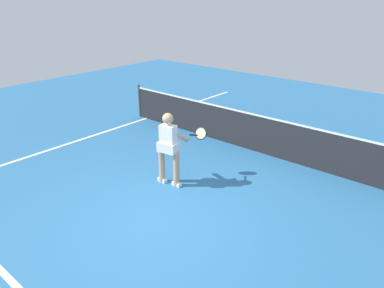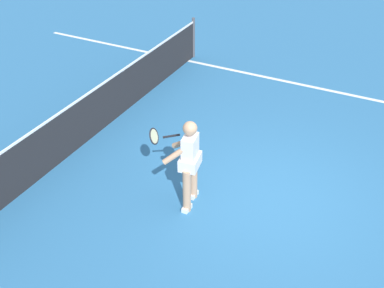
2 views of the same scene
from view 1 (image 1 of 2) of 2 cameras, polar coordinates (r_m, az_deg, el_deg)
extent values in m
plane|color=teal|center=(6.65, -5.88, -11.70)|extent=(23.94, 23.94, 0.00)
cube|color=white|center=(9.88, -23.42, -1.59)|extent=(0.10, 16.42, 0.01)
cylinder|color=#4C4C51|center=(11.90, -8.15, 6.67)|extent=(0.08, 0.08, 1.05)
cube|color=#232326|center=(9.14, 11.42, 1.14)|extent=(9.11, 0.02, 0.93)
cube|color=white|center=(8.98, 11.66, 4.02)|extent=(9.11, 0.02, 0.04)
cylinder|color=tan|center=(7.69, -4.69, -3.25)|extent=(0.13, 0.13, 0.78)
cylinder|color=tan|center=(7.51, -2.44, -3.87)|extent=(0.13, 0.13, 0.78)
cube|color=white|center=(7.85, -4.61, -5.55)|extent=(0.20, 0.10, 0.08)
cube|color=white|center=(7.67, -2.40, -6.21)|extent=(0.20, 0.10, 0.08)
cube|color=white|center=(7.34, -3.70, 1.01)|extent=(0.35, 0.25, 0.52)
cube|color=white|center=(7.41, -3.66, -0.43)|extent=(0.44, 0.35, 0.20)
sphere|color=tan|center=(7.20, -3.78, 3.97)|extent=(0.22, 0.22, 0.22)
cylinder|color=tan|center=(7.53, -4.01, 1.72)|extent=(0.35, 0.44, 0.37)
cylinder|color=tan|center=(7.37, -2.09, 1.30)|extent=(0.21, 0.48, 0.37)
cylinder|color=black|center=(7.51, 0.25, 1.39)|extent=(0.09, 0.30, 0.14)
torus|color=black|center=(7.77, 1.37, 1.66)|extent=(0.30, 0.17, 0.28)
cylinder|color=beige|center=(7.77, 1.37, 1.66)|extent=(0.25, 0.13, 0.23)
camera|label=2|loc=(10.74, -43.32, 25.73)|focal=46.88mm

